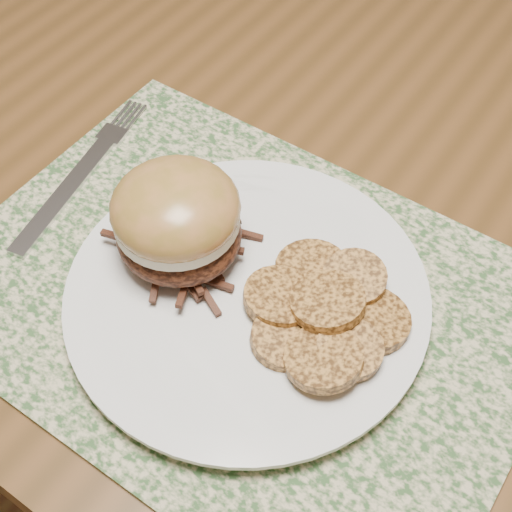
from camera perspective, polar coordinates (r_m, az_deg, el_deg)
The scene contains 7 objects.
ground at distance 1.32m, azimuth 4.18°, elevation -13.91°, with size 3.50×3.50×0.00m, color brown.
dining_table at distance 0.76m, azimuth 7.10°, elevation 6.88°, with size 1.50×0.90×0.75m.
placemat at distance 0.55m, azimuth -1.20°, elevation -3.37°, with size 0.45×0.33×0.00m, color #34552C.
dinner_plate at distance 0.54m, azimuth -0.71°, elevation -3.19°, with size 0.26×0.26×0.02m, color white.
pork_sandwich at distance 0.53m, azimuth -6.35°, elevation 2.97°, with size 0.13×0.13×0.08m.
roasted_potatoes at distance 0.52m, azimuth 5.58°, elevation -4.47°, with size 0.14×0.14×0.03m.
fork at distance 0.65m, azimuth -13.68°, elevation 6.60°, with size 0.06×0.20×0.00m.
Camera 1 is at (0.22, -0.49, 1.21)m, focal length 50.00 mm.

